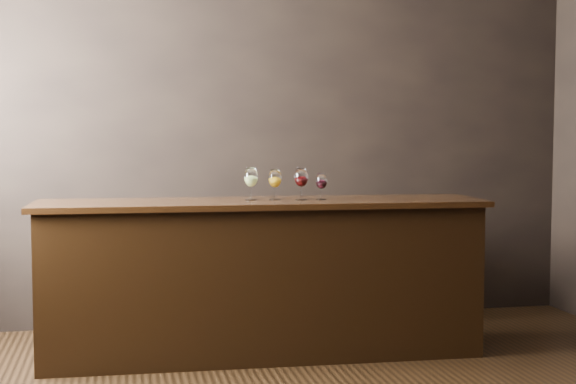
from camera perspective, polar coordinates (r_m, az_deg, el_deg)
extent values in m
cube|color=black|center=(5.96, -2.89, 4.13)|extent=(5.00, 0.02, 2.80)
cube|color=black|center=(5.09, -1.84, -6.34)|extent=(2.74, 0.71, 0.95)
cube|color=black|center=(5.03, -1.85, -0.80)|extent=(2.83, 0.78, 0.04)
cube|color=black|center=(5.80, -4.92, -5.68)|extent=(2.30, 0.40, 0.83)
cylinder|color=white|center=(5.05, -2.64, -0.55)|extent=(0.07, 0.07, 0.00)
cylinder|color=white|center=(5.05, -2.64, -0.08)|extent=(0.01, 0.01, 0.08)
ellipsoid|color=white|center=(5.04, -2.64, 1.08)|extent=(0.09, 0.09, 0.13)
cylinder|color=white|center=(5.04, -2.65, 1.72)|extent=(0.07, 0.07, 0.01)
ellipsoid|color=#C3D269|center=(5.04, -2.64, 0.85)|extent=(0.07, 0.07, 0.06)
cylinder|color=white|center=(5.06, -0.94, -0.53)|extent=(0.07, 0.07, 0.00)
cylinder|color=white|center=(5.06, -0.94, -0.09)|extent=(0.01, 0.01, 0.07)
ellipsoid|color=white|center=(5.06, -0.94, 0.99)|extent=(0.08, 0.08, 0.12)
cylinder|color=white|center=(5.05, -0.94, 1.59)|extent=(0.06, 0.06, 0.01)
ellipsoid|color=orange|center=(5.06, -0.94, 0.77)|extent=(0.07, 0.07, 0.05)
cylinder|color=white|center=(5.06, 0.95, -0.53)|extent=(0.07, 0.07, 0.00)
cylinder|color=white|center=(5.06, 0.95, -0.07)|extent=(0.01, 0.01, 0.08)
ellipsoid|color=white|center=(5.06, 0.95, 1.06)|extent=(0.09, 0.09, 0.12)
cylinder|color=white|center=(5.05, 0.95, 1.69)|extent=(0.06, 0.06, 0.01)
ellipsoid|color=black|center=(5.06, 0.95, 0.83)|extent=(0.07, 0.07, 0.06)
cylinder|color=white|center=(5.08, 2.39, -0.53)|extent=(0.06, 0.06, 0.00)
cylinder|color=white|center=(5.08, 2.39, -0.14)|extent=(0.01, 0.01, 0.06)
ellipsoid|color=white|center=(5.07, 2.39, 0.80)|extent=(0.07, 0.07, 0.10)
cylinder|color=white|center=(5.07, 2.40, 1.31)|extent=(0.05, 0.05, 0.01)
ellipsoid|color=black|center=(5.07, 2.39, 0.61)|extent=(0.06, 0.06, 0.05)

